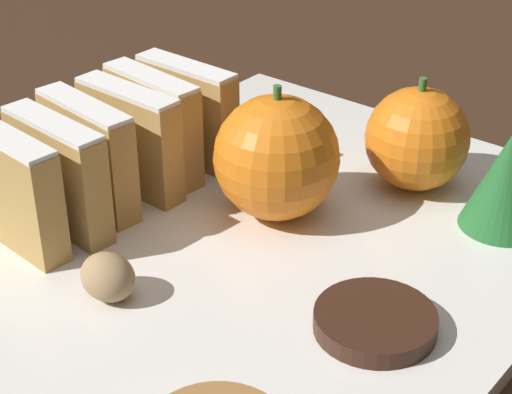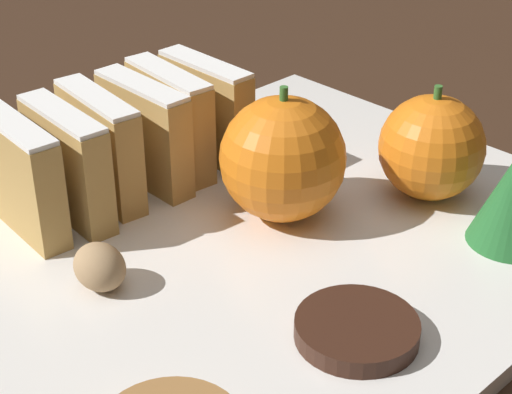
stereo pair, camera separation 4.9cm
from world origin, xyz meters
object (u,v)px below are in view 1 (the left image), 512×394
Objects in this scene: walnut at (108,277)px; chocolate_cookie at (375,321)px; orange_far at (276,157)px; orange_near at (417,139)px.

walnut reaches higher than chocolate_cookie.
orange_far is 0.13m from chocolate_cookie.
orange_near is 0.89× the size of orange_far.
chocolate_cookie is (0.06, -0.15, -0.03)m from orange_near.
orange_near is 2.36× the size of walnut.
orange_far is (-0.05, -0.09, 0.00)m from orange_near.
walnut is 0.14m from chocolate_cookie.
orange_far is at bearing -119.71° from orange_near.
orange_far is 0.13m from walnut.
orange_near is at bearing 73.23° from walnut.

